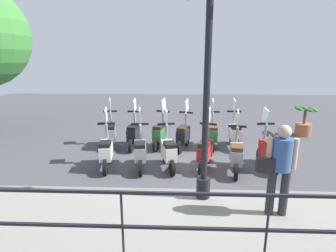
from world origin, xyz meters
name	(u,v)px	position (x,y,z in m)	size (l,w,h in m)	color
ground_plane	(185,158)	(0.00, 0.00, 0.00)	(28.00, 28.00, 0.00)	#424247
promenade_walkway	(189,223)	(-3.15, 0.00, 0.07)	(2.20, 20.00, 0.15)	gray
fence_railing	(194,215)	(-4.20, 0.00, 0.91)	(0.04, 16.03, 1.07)	black
lamp_post_near	(206,104)	(-2.40, -0.29, 1.98)	(0.26, 0.90, 4.13)	black
pedestrian_with_bag	(279,164)	(-2.93, -1.47, 1.08)	(0.35, 0.65, 1.59)	#28282D
potted_palm	(304,124)	(2.51, -4.41, 0.45)	(1.06, 0.66, 1.05)	#9E5B3D
scooter_near_0	(268,151)	(-0.63, -2.09, 0.48)	(1.23, 0.44, 1.54)	black
scooter_near_1	(236,155)	(-0.92, -1.22, 0.48)	(1.23, 0.47, 1.54)	black
scooter_near_2	(205,151)	(-0.69, -0.49, 0.48)	(1.20, 0.55, 1.54)	black
scooter_near_3	(168,151)	(-0.75, 0.45, 0.48)	(1.21, 0.52, 1.54)	black
scooter_near_4	(140,151)	(-0.79, 1.16, 0.48)	(1.23, 0.44, 1.54)	black
scooter_near_5	(106,151)	(-0.78, 2.04, 0.48)	(1.23, 0.46, 1.54)	black
scooter_far_0	(235,133)	(0.99, -1.57, 0.48)	(1.23, 0.44, 1.54)	black
scooter_far_1	(212,134)	(0.91, -0.86, 0.48)	(1.23, 0.44, 1.54)	black
scooter_far_2	(184,135)	(0.78, 0.04, 0.48)	(1.20, 0.54, 1.54)	black
scooter_far_3	(160,133)	(0.93, 0.77, 0.48)	(1.21, 0.53, 1.54)	black
scooter_far_4	(133,133)	(0.84, 1.62, 0.48)	(1.23, 0.44, 1.54)	black
scooter_far_5	(111,133)	(0.86, 2.34, 0.48)	(1.22, 0.49, 1.54)	black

